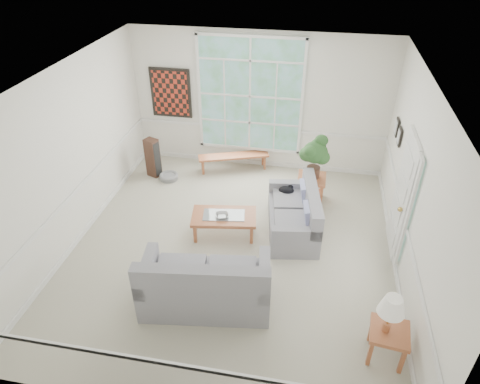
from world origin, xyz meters
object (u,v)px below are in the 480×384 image
(side_table, at_px, (387,343))
(coffee_table, at_px, (224,225))
(end_table, at_px, (311,189))
(loveseat_front, at_px, (205,276))
(loveseat_right, at_px, (293,211))

(side_table, bearing_deg, coffee_table, 141.23)
(end_table, bearing_deg, loveseat_front, -115.04)
(loveseat_front, xyz_separation_m, end_table, (1.40, 2.99, -0.23))
(end_table, bearing_deg, loveseat_right, -104.86)
(coffee_table, distance_m, end_table, 2.03)
(coffee_table, xyz_separation_m, side_table, (2.62, -2.10, 0.04))
(loveseat_front, height_order, end_table, loveseat_front)
(loveseat_front, height_order, coffee_table, loveseat_front)
(loveseat_front, relative_size, end_table, 3.43)
(loveseat_right, xyz_separation_m, end_table, (0.28, 1.05, -0.16))
(loveseat_front, xyz_separation_m, coffee_table, (-0.08, 1.60, -0.29))
(loveseat_front, bearing_deg, coffee_table, 85.14)
(end_table, bearing_deg, coffee_table, -136.73)
(loveseat_right, xyz_separation_m, loveseat_front, (-1.12, -1.94, 0.07))
(side_table, bearing_deg, end_table, 108.13)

